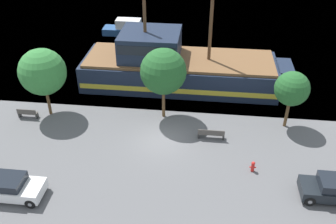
{
  "coord_description": "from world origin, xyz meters",
  "views": [
    {
      "loc": [
        3.0,
        -21.82,
        16.83
      ],
      "look_at": [
        0.26,
        2.0,
        1.2
      ],
      "focal_mm": 40.0,
      "sensor_mm": 36.0,
      "label": 1
    }
  ],
  "objects_px": {
    "fire_hydrant": "(253,166)",
    "bench_promenade_west": "(27,113)",
    "parked_car_curb_front": "(9,187)",
    "pirate_ship": "(176,66)",
    "moored_boat_dockside": "(132,29)",
    "bench_promenade_east": "(211,134)"
  },
  "relations": [
    {
      "from": "fire_hydrant",
      "to": "bench_promenade_west",
      "type": "xyz_separation_m",
      "value": [
        -17.46,
        4.35,
        0.02
      ]
    },
    {
      "from": "parked_car_curb_front",
      "to": "bench_promenade_west",
      "type": "distance_m",
      "value": 8.7
    },
    {
      "from": "pirate_ship",
      "to": "fire_hydrant",
      "type": "height_order",
      "value": "pirate_ship"
    },
    {
      "from": "pirate_ship",
      "to": "bench_promenade_west",
      "type": "bearing_deg",
      "value": -147.91
    },
    {
      "from": "moored_boat_dockside",
      "to": "fire_hydrant",
      "type": "height_order",
      "value": "moored_boat_dockside"
    },
    {
      "from": "pirate_ship",
      "to": "parked_car_curb_front",
      "type": "bearing_deg",
      "value": -119.39
    },
    {
      "from": "fire_hydrant",
      "to": "bench_promenade_west",
      "type": "relative_size",
      "value": 0.49
    },
    {
      "from": "pirate_ship",
      "to": "bench_promenade_west",
      "type": "relative_size",
      "value": 11.9
    },
    {
      "from": "moored_boat_dockside",
      "to": "parked_car_curb_front",
      "type": "distance_m",
      "value": 27.11
    },
    {
      "from": "bench_promenade_east",
      "to": "parked_car_curb_front",
      "type": "bearing_deg",
      "value": -149.25
    },
    {
      "from": "pirate_ship",
      "to": "moored_boat_dockside",
      "type": "distance_m",
      "value": 13.36
    },
    {
      "from": "pirate_ship",
      "to": "fire_hydrant",
      "type": "relative_size",
      "value": 24.41
    },
    {
      "from": "moored_boat_dockside",
      "to": "fire_hydrant",
      "type": "distance_m",
      "value": 26.3
    },
    {
      "from": "parked_car_curb_front",
      "to": "bench_promenade_west",
      "type": "height_order",
      "value": "parked_car_curb_front"
    },
    {
      "from": "fire_hydrant",
      "to": "bench_promenade_west",
      "type": "height_order",
      "value": "bench_promenade_west"
    },
    {
      "from": "fire_hydrant",
      "to": "bench_promenade_east",
      "type": "height_order",
      "value": "bench_promenade_east"
    },
    {
      "from": "bench_promenade_west",
      "to": "fire_hydrant",
      "type": "bearing_deg",
      "value": -13.99
    },
    {
      "from": "pirate_ship",
      "to": "fire_hydrant",
      "type": "distance_m",
      "value": 13.05
    },
    {
      "from": "bench_promenade_west",
      "to": "moored_boat_dockside",
      "type": "bearing_deg",
      "value": 75.58
    },
    {
      "from": "bench_promenade_west",
      "to": "parked_car_curb_front",
      "type": "bearing_deg",
      "value": -72.72
    },
    {
      "from": "pirate_ship",
      "to": "bench_promenade_east",
      "type": "bearing_deg",
      "value": -67.23
    },
    {
      "from": "pirate_ship",
      "to": "bench_promenade_east",
      "type": "relative_size",
      "value": 9.55
    }
  ]
}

